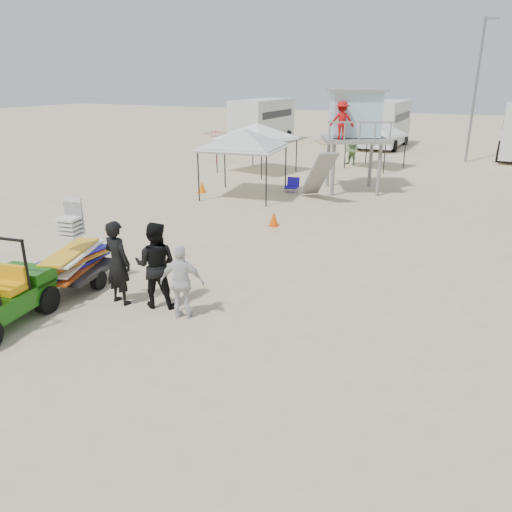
% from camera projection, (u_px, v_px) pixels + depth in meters
% --- Properties ---
extents(ground, '(140.00, 140.00, 0.00)m').
position_uv_depth(ground, '(154.00, 375.00, 8.61)').
color(ground, beige).
rests_on(ground, ground).
extents(surf_trailer, '(1.44, 2.28, 1.94)m').
position_uv_depth(surf_trailer, '(77.00, 256.00, 12.01)').
color(surf_trailer, black).
rests_on(surf_trailer, ground).
extents(man_left, '(0.77, 0.57, 1.93)m').
position_uv_depth(man_left, '(118.00, 263.00, 11.07)').
color(man_left, black).
rests_on(man_left, ground).
extents(man_mid, '(1.13, 1.01, 1.94)m').
position_uv_depth(man_mid, '(156.00, 265.00, 10.93)').
color(man_mid, black).
rests_on(man_mid, ground).
extents(man_right, '(1.02, 0.66, 1.61)m').
position_uv_depth(man_right, '(182.00, 282.00, 10.43)').
color(man_right, silver).
rests_on(man_right, ground).
extents(lifeguard_tower, '(3.53, 3.53, 4.27)m').
position_uv_depth(lifeguard_tower, '(354.00, 118.00, 21.61)').
color(lifeguard_tower, gray).
rests_on(lifeguard_tower, ground).
extents(canopy_white_a, '(3.43, 3.43, 3.26)m').
position_uv_depth(canopy_white_a, '(243.00, 132.00, 20.65)').
color(canopy_white_a, black).
rests_on(canopy_white_a, ground).
extents(canopy_white_b, '(3.84, 3.84, 2.97)m').
position_uv_depth(canopy_white_b, '(257.00, 126.00, 26.22)').
color(canopy_white_b, black).
rests_on(canopy_white_b, ground).
extents(canopy_white_c, '(3.14, 3.14, 3.03)m').
position_uv_depth(canopy_white_c, '(377.00, 123.00, 27.33)').
color(canopy_white_c, black).
rests_on(canopy_white_c, ground).
extents(umbrella_a, '(2.68, 2.70, 1.96)m').
position_uv_depth(umbrella_a, '(216.00, 147.00, 29.33)').
color(umbrella_a, red).
rests_on(umbrella_a, ground).
extents(umbrella_b, '(2.56, 2.57, 1.74)m').
position_uv_depth(umbrella_b, '(324.00, 154.00, 27.40)').
color(umbrella_b, orange).
rests_on(umbrella_b, ground).
extents(cone_near, '(0.34, 0.34, 0.50)m').
position_uv_depth(cone_near, '(274.00, 219.00, 17.15)').
color(cone_near, '#F34B07').
rests_on(cone_near, ground).
extents(cone_far, '(0.34, 0.34, 0.50)m').
position_uv_depth(cone_far, '(202.00, 187.00, 22.14)').
color(cone_far, orange).
rests_on(cone_far, ground).
extents(beach_chair_a, '(0.63, 0.68, 0.64)m').
position_uv_depth(beach_chair_a, '(292.00, 185.00, 22.25)').
color(beach_chair_a, '#2211B8').
rests_on(beach_chair_a, ground).
extents(rv_far_left, '(2.64, 6.80, 3.25)m').
position_uv_depth(rv_far_left, '(263.00, 119.00, 38.32)').
color(rv_far_left, silver).
rests_on(rv_far_left, ground).
extents(rv_mid_left, '(2.65, 6.50, 3.25)m').
position_uv_depth(rv_mid_left, '(385.00, 122.00, 35.90)').
color(rv_mid_left, silver).
rests_on(rv_mid_left, ground).
extents(light_pole_left, '(0.14, 0.14, 8.00)m').
position_uv_depth(light_pole_left, '(475.00, 92.00, 28.88)').
color(light_pole_left, slate).
rests_on(light_pole_left, ground).
extents(distant_beachgoers, '(11.80, 8.46, 1.83)m').
position_uv_depth(distant_beachgoers, '(428.00, 148.00, 29.60)').
color(distant_beachgoers, '#567949').
rests_on(distant_beachgoers, ground).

